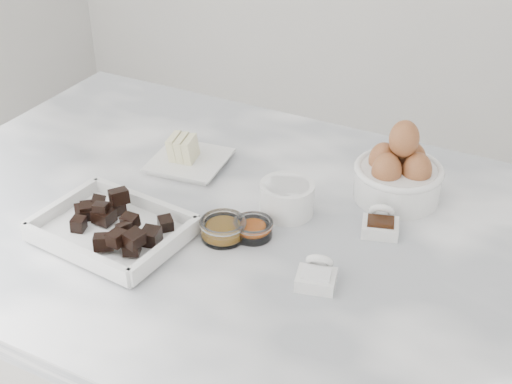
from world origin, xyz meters
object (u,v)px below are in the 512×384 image
vanilla_spoon (380,223)px  egg_bowl (399,173)px  honey_bowl (223,229)px  chocolate_dish (111,225)px  sugar_ramekin (287,197)px  salt_spoon (317,275)px  butter_plate (188,156)px  zest_bowl (253,228)px

vanilla_spoon → egg_bowl: bearing=94.6°
egg_bowl → honey_bowl: bearing=-130.4°
honey_bowl → chocolate_dish: bearing=-152.2°
chocolate_dish → sugar_ramekin: chocolate_dish is taller
honey_bowl → salt_spoon: 0.18m
butter_plate → honey_bowl: (0.17, -0.17, -0.00)m
sugar_ramekin → zest_bowl: bearing=-101.6°
salt_spoon → vanilla_spoon: bearing=77.1°
butter_plate → honey_bowl: 0.24m
zest_bowl → honey_bowl: bearing=-147.8°
zest_bowl → salt_spoon: (0.14, -0.06, -0.00)m
chocolate_dish → butter_plate: bearing=93.6°
chocolate_dish → honey_bowl: size_ratio=3.24×
salt_spoon → butter_plate: bearing=149.4°
chocolate_dish → sugar_ramekin: size_ratio=2.68×
chocolate_dish → zest_bowl: size_ratio=3.78×
butter_plate → vanilla_spoon: 0.39m
zest_bowl → salt_spoon: 0.15m
butter_plate → honey_bowl: size_ratio=1.97×
butter_plate → vanilla_spoon: size_ratio=1.81×
honey_bowl → butter_plate: bearing=135.2°
sugar_ramekin → salt_spoon: size_ratio=1.16×
vanilla_spoon → sugar_ramekin: bearing=-172.5°
butter_plate → sugar_ramekin: (0.23, -0.06, 0.01)m
butter_plate → sugar_ramekin: butter_plate is taller
sugar_ramekin → vanilla_spoon: 0.16m
honey_bowl → zest_bowl: bearing=32.2°
egg_bowl → zest_bowl: bearing=-127.4°
butter_plate → salt_spoon: (0.35, -0.21, -0.00)m
salt_spoon → chocolate_dish: bearing=-172.0°
butter_plate → zest_bowl: (0.21, -0.15, -0.00)m
vanilla_spoon → butter_plate: bearing=174.4°
sugar_ramekin → honey_bowl: bearing=-117.5°
butter_plate → sugar_ramekin: bearing=-14.3°
honey_bowl → vanilla_spoon: size_ratio=0.92×
butter_plate → honey_bowl: butter_plate is taller
egg_bowl → salt_spoon: (-0.03, -0.28, -0.03)m
butter_plate → egg_bowl: egg_bowl is taller
chocolate_dish → honey_bowl: 0.18m
butter_plate → zest_bowl: butter_plate is taller
honey_bowl → zest_bowl: (0.04, 0.03, -0.00)m
egg_bowl → honey_bowl: size_ratio=2.03×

